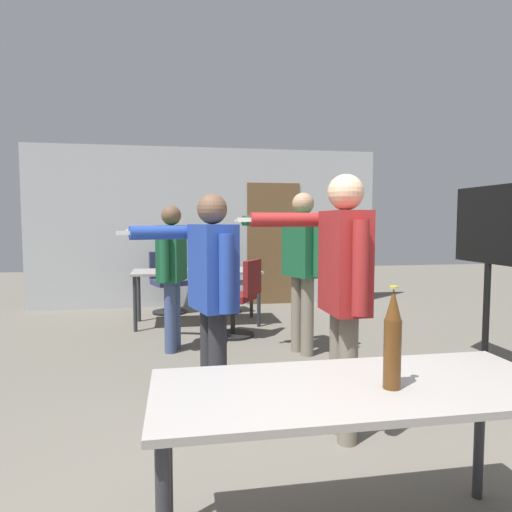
{
  "coord_description": "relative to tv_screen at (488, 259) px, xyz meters",
  "views": [
    {
      "loc": [
        -0.53,
        -1.5,
        1.41
      ],
      "look_at": [
        0.17,
        2.46,
        1.1
      ],
      "focal_mm": 32.0,
      "sensor_mm": 36.0,
      "label": 1
    }
  ],
  "objects": [
    {
      "name": "office_chair_far_left",
      "position": [
        -2.99,
        3.35,
        -0.62
      ],
      "size": [
        0.61,
        0.65,
        0.93
      ],
      "rotation": [
        0.0,
        0.0,
        3.52
      ],
      "color": "black",
      "rests_on": "ground_plane"
    },
    {
      "name": "person_center_tall",
      "position": [
        -1.82,
        -1.04,
        -0.02
      ],
      "size": [
        0.77,
        0.59,
        1.7
      ],
      "rotation": [
        0.0,
        0.0,
        1.58
      ],
      "color": "slate",
      "rests_on": "ground_plane"
    },
    {
      "name": "office_chair_mid_tucked",
      "position": [
        -2.11,
        1.67,
        -0.61
      ],
      "size": [
        0.68,
        0.65,
        0.94
      ],
      "rotation": [
        0.0,
        0.0,
        1.02
      ],
      "color": "black",
      "rests_on": "ground_plane"
    },
    {
      "name": "conference_table_far",
      "position": [
        -2.58,
        2.44,
        -0.39
      ],
      "size": [
        1.72,
        0.72,
        0.74
      ],
      "color": "gray",
      "rests_on": "ground_plane"
    },
    {
      "name": "person_left_plaid",
      "position": [
        -2.92,
        1.2,
        -0.11
      ],
      "size": [
        0.68,
        0.72,
        1.57
      ],
      "rotation": [
        0.0,
        0.0,
        1.28
      ],
      "color": "#3D4C75",
      "rests_on": "ground_plane"
    },
    {
      "name": "beer_bottle",
      "position": [
        -2.02,
        -2.12,
        -0.12
      ],
      "size": [
        0.07,
        0.07,
        0.41
      ],
      "color": "#563314",
      "rests_on": "conference_table_near"
    },
    {
      "name": "office_chair_near_pushed",
      "position": [
        -2.19,
        3.19,
        -0.62
      ],
      "size": [
        0.61,
        0.56,
        0.94
      ],
      "rotation": [
        0.0,
        0.0,
        4.96
      ],
      "color": "black",
      "rests_on": "ground_plane"
    },
    {
      "name": "tv_screen",
      "position": [
        0.0,
        0.0,
        0.0
      ],
      "size": [
        0.44,
        0.94,
        1.73
      ],
      "rotation": [
        0.0,
        0.0,
        -1.57
      ],
      "color": "black",
      "rests_on": "ground_plane"
    },
    {
      "name": "conference_table_near",
      "position": [
        -2.13,
        -2.06,
        -0.4
      ],
      "size": [
        1.67,
        0.68,
        0.74
      ],
      "color": "gray",
      "rests_on": "ground_plane"
    },
    {
      "name": "back_wall",
      "position": [
        -2.3,
        3.84,
        0.24
      ],
      "size": [
        5.75,
        0.12,
        2.61
      ],
      "color": "#B2B5B7",
      "rests_on": "ground_plane"
    },
    {
      "name": "drink_cup",
      "position": [
        -2.77,
        2.32,
        -0.26
      ],
      "size": [
        0.08,
        0.08,
        0.12
      ],
      "color": "#E05123",
      "rests_on": "conference_table_far"
    },
    {
      "name": "person_far_watching",
      "position": [
        -2.61,
        -0.54,
        -0.1
      ],
      "size": [
        0.84,
        0.61,
        1.6
      ],
      "rotation": [
        0.0,
        0.0,
        1.85
      ],
      "color": "#28282D",
      "rests_on": "ground_plane"
    },
    {
      "name": "person_right_polo",
      "position": [
        -1.56,
        0.84,
        -0.03
      ],
      "size": [
        0.9,
        0.62,
        1.7
      ],
      "rotation": [
        0.0,
        0.0,
        1.91
      ],
      "color": "slate",
      "rests_on": "ground_plane"
    }
  ]
}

